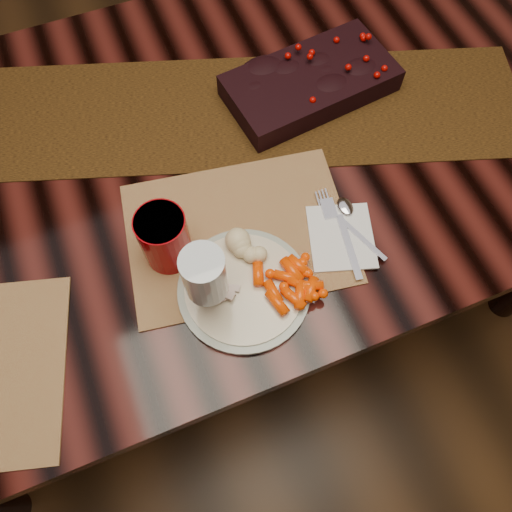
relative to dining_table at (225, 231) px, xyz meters
name	(u,v)px	position (x,y,z in m)	size (l,w,h in m)	color
floor	(231,282)	(0.00, 0.00, -0.38)	(5.00, 5.00, 0.00)	black
dining_table	(225,231)	(0.00, 0.00, 0.00)	(1.80, 1.00, 0.75)	black
table_runner	(175,114)	(-0.05, 0.12, 0.38)	(1.52, 0.31, 0.00)	black
centerpiece	(311,80)	(0.24, 0.06, 0.41)	(0.36, 0.18, 0.07)	black
placemat_main	(238,233)	(-0.03, -0.21, 0.38)	(0.42, 0.31, 0.00)	brown
dinner_plate	(244,289)	(-0.06, -0.32, 0.39)	(0.24, 0.24, 0.01)	beige
baby_carrots	(284,283)	(0.01, -0.34, 0.40)	(0.10, 0.08, 0.02)	#FF4000
mashed_potatoes	(247,245)	(-0.03, -0.26, 0.42)	(0.08, 0.07, 0.04)	tan
turkey_shreds	(222,297)	(-0.10, -0.33, 0.40)	(0.08, 0.07, 0.02)	beige
napkin	(341,237)	(0.15, -0.29, 0.38)	(0.12, 0.14, 0.00)	white
fork	(344,236)	(0.15, -0.29, 0.39)	(0.03, 0.18, 0.00)	#B6B5BF
spoon	(357,229)	(0.18, -0.29, 0.39)	(0.03, 0.14, 0.00)	silver
red_cup	(165,238)	(-0.16, -0.20, 0.44)	(0.09, 0.09, 0.12)	#880004
wine_glass	(207,286)	(-0.13, -0.33, 0.47)	(0.07, 0.07, 0.19)	silver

